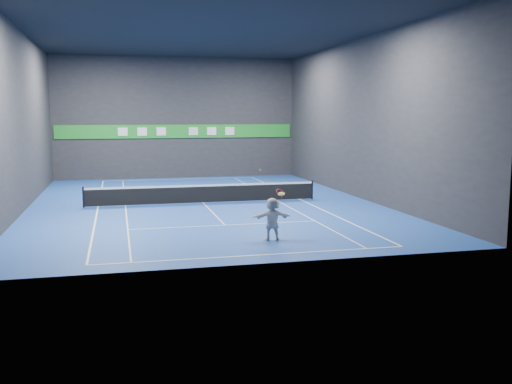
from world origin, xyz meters
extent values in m
plane|color=#1B4298|center=(0.00, 0.00, 0.00)|extent=(26.00, 26.00, 0.00)
plane|color=black|center=(0.00, 0.00, 9.00)|extent=(26.00, 26.00, 0.00)
cube|color=#27272A|center=(0.00, 13.00, 4.50)|extent=(18.00, 0.10, 9.00)
cube|color=#27272A|center=(0.00, -13.00, 4.50)|extent=(18.00, 0.10, 9.00)
cube|color=#27272A|center=(-9.00, 0.00, 4.50)|extent=(0.10, 26.00, 9.00)
cube|color=#27272A|center=(9.00, 0.00, 4.50)|extent=(0.10, 26.00, 9.00)
cube|color=white|center=(0.00, -11.89, 0.00)|extent=(10.98, 0.08, 0.01)
cube|color=white|center=(0.00, 11.89, 0.00)|extent=(10.98, 0.08, 0.01)
cube|color=white|center=(-5.49, 0.00, 0.00)|extent=(0.08, 23.78, 0.01)
cube|color=white|center=(5.49, 0.00, 0.00)|extent=(0.08, 23.78, 0.01)
cube|color=white|center=(-4.11, 0.00, 0.00)|extent=(0.06, 23.78, 0.01)
cube|color=white|center=(4.11, 0.00, 0.00)|extent=(0.06, 23.78, 0.01)
cube|color=white|center=(0.00, -6.40, 0.00)|extent=(8.23, 0.06, 0.01)
cube|color=white|center=(0.00, 6.40, 0.00)|extent=(8.23, 0.06, 0.01)
cube|color=white|center=(0.00, 0.00, 0.00)|extent=(0.06, 12.80, 0.01)
imported|color=silver|center=(1.21, -9.68, 0.81)|extent=(1.52, 0.50, 1.63)
sphere|color=yellow|center=(0.81, -9.44, 2.67)|extent=(0.06, 0.06, 0.06)
cylinder|color=black|center=(-6.20, 0.00, 0.54)|extent=(0.10, 0.10, 1.07)
cylinder|color=black|center=(6.20, 0.00, 0.54)|extent=(0.10, 0.10, 1.07)
cube|color=black|center=(0.00, 0.00, 0.47)|extent=(12.40, 0.03, 0.86)
cube|color=white|center=(0.00, 0.00, 0.95)|extent=(12.40, 0.04, 0.10)
cube|color=#1F9129|center=(0.00, 12.94, 3.50)|extent=(17.64, 0.06, 1.00)
cube|color=white|center=(-4.00, 12.88, 3.50)|extent=(0.70, 0.04, 0.60)
cube|color=white|center=(-2.60, 12.88, 3.50)|extent=(0.70, 0.04, 0.60)
cube|color=white|center=(-1.20, 12.88, 3.50)|extent=(0.70, 0.04, 0.60)
cube|color=silver|center=(1.20, 12.88, 3.50)|extent=(0.70, 0.04, 0.60)
cube|color=white|center=(2.60, 12.88, 3.50)|extent=(0.70, 0.04, 0.60)
cube|color=white|center=(4.00, 12.88, 3.50)|extent=(0.70, 0.04, 0.60)
torus|color=red|center=(1.52, -9.63, 1.83)|extent=(0.41, 0.35, 0.27)
cylinder|color=#CDDD4E|center=(1.58, -9.63, 1.75)|extent=(0.37, 0.35, 0.14)
cylinder|color=red|center=(1.60, -9.63, 1.64)|extent=(0.06, 0.14, 0.17)
cylinder|color=yellow|center=(1.47, -9.65, 1.32)|extent=(0.09, 0.16, 0.25)
camera|label=1|loc=(-4.43, -30.23, 4.73)|focal=40.00mm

